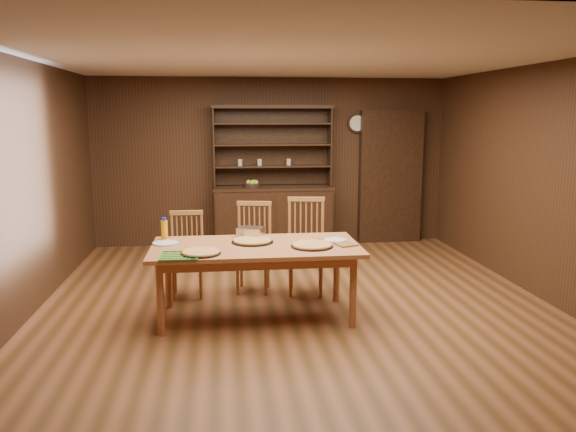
{
  "coord_description": "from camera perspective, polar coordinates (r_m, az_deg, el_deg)",
  "views": [
    {
      "loc": [
        -0.78,
        -5.79,
        2.04
      ],
      "look_at": [
        -0.05,
        0.4,
        0.91
      ],
      "focal_mm": 35.0,
      "sensor_mm": 36.0,
      "label": 1
    }
  ],
  "objects": [
    {
      "name": "chair_center",
      "position": [
        6.57,
        -3.51,
        -2.83
      ],
      "size": [
        0.49,
        0.47,
        1.04
      ],
      "rotation": [
        0.0,
        0.0,
        -0.18
      ],
      "color": "#A26137",
      "rests_on": "floor"
    },
    {
      "name": "doorway",
      "position": [
        9.15,
        10.34,
        3.93
      ],
      "size": [
        1.0,
        0.18,
        2.1
      ],
      "primitive_type": "cube",
      "color": "#311D10",
      "rests_on": "floor"
    },
    {
      "name": "pot_holder_b",
      "position": [
        5.78,
        3.39,
        -2.54
      ],
      "size": [
        0.26,
        0.26,
        0.01
      ],
      "primitive_type": "cube",
      "rotation": [
        0.0,
        0.0,
        -0.77
      ],
      "color": "#A51218",
      "rests_on": "dining_table"
    },
    {
      "name": "pot_holder_a",
      "position": [
        5.64,
        5.89,
        -2.89
      ],
      "size": [
        0.24,
        0.24,
        0.01
      ],
      "primitive_type": "cube",
      "rotation": [
        0.0,
        0.0,
        0.33
      ],
      "color": "#A51218",
      "rests_on": "dining_table"
    },
    {
      "name": "dining_table",
      "position": [
        5.64,
        -3.3,
        -3.69
      ],
      "size": [
        2.07,
        1.04,
        0.75
      ],
      "color": "#B36A3E",
      "rests_on": "floor"
    },
    {
      "name": "pizza_center",
      "position": [
        5.74,
        -3.63,
        -2.52
      ],
      "size": [
        0.43,
        0.43,
        0.04
      ],
      "color": "black",
      "rests_on": "dining_table"
    },
    {
      "name": "fruit_bowl",
      "position": [
        8.56,
        -3.67,
        3.2
      ],
      "size": [
        0.26,
        0.26,
        0.12
      ],
      "color": "black",
      "rests_on": "china_hutch"
    },
    {
      "name": "chair_right",
      "position": [
        6.48,
        1.83,
        -2.68
      ],
      "size": [
        0.51,
        0.49,
        1.1
      ],
      "rotation": [
        0.0,
        0.0,
        -0.15
      ],
      "color": "#A26137",
      "rests_on": "floor"
    },
    {
      "name": "wall_clock",
      "position": [
        9.01,
        7.02,
        9.34
      ],
      "size": [
        0.3,
        0.05,
        0.3
      ],
      "color": "#311D10",
      "rests_on": "room_shell"
    },
    {
      "name": "pizza_left",
      "position": [
        5.31,
        -8.84,
        -3.67
      ],
      "size": [
        0.37,
        0.37,
        0.04
      ],
      "color": "black",
      "rests_on": "dining_table"
    },
    {
      "name": "plate_right",
      "position": [
        5.82,
        4.79,
        -2.44
      ],
      "size": [
        0.24,
        0.24,
        0.02
      ],
      "color": "silver",
      "rests_on": "dining_table"
    },
    {
      "name": "plate_left",
      "position": [
        5.8,
        -12.31,
        -2.7
      ],
      "size": [
        0.27,
        0.27,
        0.02
      ],
      "color": "silver",
      "rests_on": "dining_table"
    },
    {
      "name": "cooling_rack",
      "position": [
        5.28,
        -10.99,
        -3.93
      ],
      "size": [
        0.39,
        0.39,
        0.02
      ],
      "primitive_type": null,
      "rotation": [
        0.0,
        0.0,
        -0.18
      ],
      "color": "#0CA12F",
      "rests_on": "dining_table"
    },
    {
      "name": "pizza_right",
      "position": [
        5.54,
        2.45,
        -2.97
      ],
      "size": [
        0.42,
        0.42,
        0.04
      ],
      "color": "black",
      "rests_on": "dining_table"
    },
    {
      "name": "room_shell",
      "position": [
        5.86,
        0.91,
        5.79
      ],
      "size": [
        6.0,
        6.0,
        6.0
      ],
      "color": "beige",
      "rests_on": "floor"
    },
    {
      "name": "chair_left",
      "position": [
        6.48,
        -10.21,
        -3.54
      ],
      "size": [
        0.39,
        0.38,
        0.96
      ],
      "rotation": [
        0.0,
        0.0,
        0.0
      ],
      "color": "#A26137",
      "rests_on": "floor"
    },
    {
      "name": "floor",
      "position": [
        6.19,
        0.87,
        -8.93
      ],
      "size": [
        6.0,
        6.0,
        0.0
      ],
      "primitive_type": "plane",
      "color": "brown",
      "rests_on": "ground"
    },
    {
      "name": "china_hutch",
      "position": [
        8.7,
        -1.52,
        0.75
      ],
      "size": [
        1.84,
        0.52,
        2.17
      ],
      "color": "#311D10",
      "rests_on": "floor"
    },
    {
      "name": "foil_dish",
      "position": [
        5.99,
        -3.82,
        -1.64
      ],
      "size": [
        0.31,
        0.27,
        0.1
      ],
      "primitive_type": "cube",
      "rotation": [
        0.0,
        0.0,
        -0.36
      ],
      "color": "white",
      "rests_on": "dining_table"
    },
    {
      "name": "juice_bottle",
      "position": [
        5.98,
        -12.45,
        -1.34
      ],
      "size": [
        0.07,
        0.07,
        0.23
      ],
      "color": "orange",
      "rests_on": "dining_table"
    }
  ]
}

